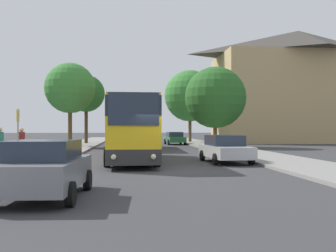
{
  "coord_description": "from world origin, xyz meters",
  "views": [
    {
      "loc": [
        -1.5,
        -17.84,
        1.9
      ],
      "look_at": [
        1.46,
        12.99,
        2.09
      ],
      "focal_mm": 42.0,
      "sensor_mm": 36.0,
      "label": 1
    }
  ],
  "objects_px": {
    "bus_front": "(131,129)",
    "bus_middle": "(130,128)",
    "parked_car_left_curb": "(45,168)",
    "pedestrian_waiting_near": "(21,144)",
    "bus_stop_sign": "(18,129)",
    "pedestrian_waiting_far": "(0,145)",
    "tree_left_far": "(86,94)",
    "parked_car_right_far": "(175,138)",
    "tree_right_mid": "(215,98)",
    "tree_left_near": "(70,88)",
    "parked_car_right_near": "(225,148)",
    "tree_right_near": "(190,96)"
  },
  "relations": [
    {
      "from": "tree_right_near",
      "to": "tree_right_mid",
      "type": "xyz_separation_m",
      "value": [
        0.59,
        -12.81,
        -1.21
      ]
    },
    {
      "from": "bus_middle",
      "to": "bus_stop_sign",
      "type": "bearing_deg",
      "value": -108.29
    },
    {
      "from": "bus_front",
      "to": "parked_car_right_far",
      "type": "height_order",
      "value": "bus_front"
    },
    {
      "from": "pedestrian_waiting_far",
      "to": "tree_left_far",
      "type": "bearing_deg",
      "value": -4.63
    },
    {
      "from": "parked_car_right_far",
      "to": "pedestrian_waiting_near",
      "type": "xyz_separation_m",
      "value": [
        -11.08,
        -23.76,
        0.29
      ]
    },
    {
      "from": "parked_car_right_near",
      "to": "tree_left_far",
      "type": "bearing_deg",
      "value": -71.19
    },
    {
      "from": "bus_stop_sign",
      "to": "pedestrian_waiting_near",
      "type": "bearing_deg",
      "value": 97.66
    },
    {
      "from": "tree_left_far",
      "to": "tree_left_near",
      "type": "bearing_deg",
      "value": -96.64
    },
    {
      "from": "bus_front",
      "to": "tree_left_near",
      "type": "xyz_separation_m",
      "value": [
        -6.09,
        17.53,
        4.09
      ]
    },
    {
      "from": "parked_car_right_near",
      "to": "bus_stop_sign",
      "type": "distance_m",
      "value": 11.02
    },
    {
      "from": "bus_front",
      "to": "tree_right_mid",
      "type": "bearing_deg",
      "value": 60.83
    },
    {
      "from": "pedestrian_waiting_far",
      "to": "tree_right_near",
      "type": "bearing_deg",
      "value": -26.79
    },
    {
      "from": "tree_left_near",
      "to": "tree_left_far",
      "type": "height_order",
      "value": "tree_left_near"
    },
    {
      "from": "parked_car_right_far",
      "to": "tree_left_far",
      "type": "relative_size",
      "value": 0.56
    },
    {
      "from": "bus_stop_sign",
      "to": "pedestrian_waiting_far",
      "type": "relative_size",
      "value": 1.52
    },
    {
      "from": "tree_right_mid",
      "to": "tree_left_near",
      "type": "bearing_deg",
      "value": 173.14
    },
    {
      "from": "bus_stop_sign",
      "to": "tree_right_near",
      "type": "bearing_deg",
      "value": 66.2
    },
    {
      "from": "parked_car_left_curb",
      "to": "tree_right_mid",
      "type": "xyz_separation_m",
      "value": [
        10.79,
        27.6,
        4.17
      ]
    },
    {
      "from": "tree_left_far",
      "to": "parked_car_right_far",
      "type": "bearing_deg",
      "value": -9.22
    },
    {
      "from": "pedestrian_waiting_far",
      "to": "tree_left_near",
      "type": "relative_size",
      "value": 0.22
    },
    {
      "from": "bus_middle",
      "to": "tree_left_far",
      "type": "relative_size",
      "value": 1.35
    },
    {
      "from": "parked_car_right_far",
      "to": "pedestrian_waiting_near",
      "type": "relative_size",
      "value": 2.55
    },
    {
      "from": "parked_car_left_curb",
      "to": "tree_right_near",
      "type": "relative_size",
      "value": 0.46
    },
    {
      "from": "parked_car_left_curb",
      "to": "tree_left_near",
      "type": "xyz_separation_m",
      "value": [
        -3.72,
        29.35,
        5.14
      ]
    },
    {
      "from": "bus_middle",
      "to": "bus_stop_sign",
      "type": "height_order",
      "value": "bus_middle"
    },
    {
      "from": "bus_front",
      "to": "parked_car_right_near",
      "type": "bearing_deg",
      "value": -16.34
    },
    {
      "from": "parked_car_left_curb",
      "to": "bus_stop_sign",
      "type": "height_order",
      "value": "bus_stop_sign"
    },
    {
      "from": "pedestrian_waiting_far",
      "to": "bus_front",
      "type": "bearing_deg",
      "value": -71.68
    },
    {
      "from": "bus_front",
      "to": "bus_stop_sign",
      "type": "height_order",
      "value": "bus_front"
    },
    {
      "from": "tree_left_near",
      "to": "pedestrian_waiting_near",
      "type": "bearing_deg",
      "value": -89.46
    },
    {
      "from": "parked_car_right_far",
      "to": "tree_left_far",
      "type": "height_order",
      "value": "tree_left_far"
    },
    {
      "from": "parked_car_left_curb",
      "to": "tree_right_mid",
      "type": "bearing_deg",
      "value": 71.54
    },
    {
      "from": "parked_car_right_far",
      "to": "tree_left_near",
      "type": "height_order",
      "value": "tree_left_near"
    },
    {
      "from": "bus_front",
      "to": "tree_left_near",
      "type": "bearing_deg",
      "value": 108.08
    },
    {
      "from": "parked_car_left_curb",
      "to": "parked_car_right_far",
      "type": "relative_size",
      "value": 0.94
    },
    {
      "from": "tree_left_far",
      "to": "pedestrian_waiting_far",
      "type": "bearing_deg",
      "value": -92.72
    },
    {
      "from": "parked_car_right_far",
      "to": "tree_left_far",
      "type": "bearing_deg",
      "value": -12.6
    },
    {
      "from": "pedestrian_waiting_near",
      "to": "tree_right_near",
      "type": "xyz_separation_m",
      "value": [
        13.75,
        29.45,
        5.14
      ]
    },
    {
      "from": "parked_car_left_curb",
      "to": "pedestrian_waiting_far",
      "type": "bearing_deg",
      "value": 116.9
    },
    {
      "from": "pedestrian_waiting_near",
      "to": "tree_left_far",
      "type": "bearing_deg",
      "value": -78.24
    },
    {
      "from": "parked_car_right_near",
      "to": "parked_car_right_far",
      "type": "relative_size",
      "value": 1.05
    },
    {
      "from": "parked_car_right_far",
      "to": "pedestrian_waiting_far",
      "type": "distance_m",
      "value": 27.9
    },
    {
      "from": "bus_front",
      "to": "bus_middle",
      "type": "bearing_deg",
      "value": 89.0
    },
    {
      "from": "parked_car_left_curb",
      "to": "pedestrian_waiting_near",
      "type": "bearing_deg",
      "value": 110.86
    },
    {
      "from": "parked_car_right_near",
      "to": "pedestrian_waiting_far",
      "type": "relative_size",
      "value": 2.65
    },
    {
      "from": "parked_car_left_curb",
      "to": "tree_left_far",
      "type": "bearing_deg",
      "value": 97.46
    },
    {
      "from": "parked_car_right_far",
      "to": "tree_right_mid",
      "type": "xyz_separation_m",
      "value": [
        3.26,
        -7.12,
        4.22
      ]
    },
    {
      "from": "pedestrian_waiting_near",
      "to": "bus_front",
      "type": "bearing_deg",
      "value": -158.54
    },
    {
      "from": "bus_middle",
      "to": "pedestrian_waiting_near",
      "type": "bearing_deg",
      "value": -110.5
    },
    {
      "from": "bus_stop_sign",
      "to": "pedestrian_waiting_far",
      "type": "bearing_deg",
      "value": -163.23
    }
  ]
}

